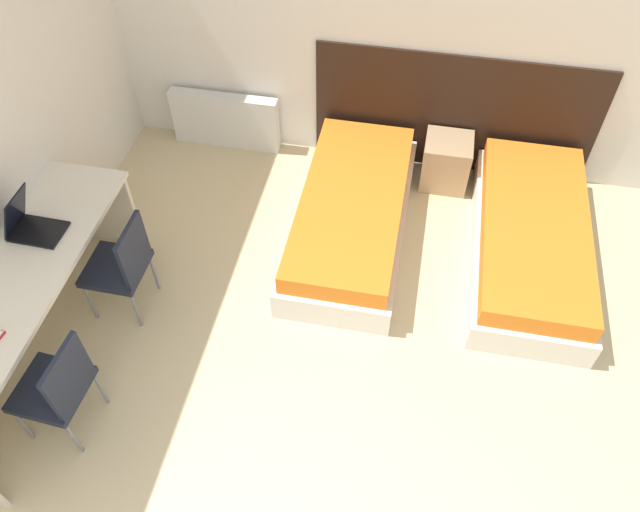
# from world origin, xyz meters

# --- Properties ---
(wall_back) EXTENTS (5.19, 0.05, 2.70)m
(wall_back) POSITION_xyz_m (0.00, 3.96, 1.35)
(wall_back) COLOR silver
(wall_back) RESTS_ON ground_plane
(headboard_panel) EXTENTS (2.37, 0.03, 1.12)m
(headboard_panel) POSITION_xyz_m (0.81, 3.92, 0.56)
(headboard_panel) COLOR black
(headboard_panel) RESTS_ON ground_plane
(bed_near_window) EXTENTS (0.86, 1.92, 0.42)m
(bed_near_window) POSITION_xyz_m (0.11, 2.93, 0.20)
(bed_near_window) COLOR silver
(bed_near_window) RESTS_ON ground_plane
(bed_near_door) EXTENTS (0.86, 1.92, 0.42)m
(bed_near_door) POSITION_xyz_m (1.51, 2.93, 0.20)
(bed_near_door) COLOR silver
(bed_near_door) RESTS_ON ground_plane
(nightstand) EXTENTS (0.40, 0.38, 0.45)m
(nightstand) POSITION_xyz_m (0.81, 3.70, 0.23)
(nightstand) COLOR tan
(nightstand) RESTS_ON ground_plane
(radiator) EXTENTS (0.99, 0.12, 0.53)m
(radiator) POSITION_xyz_m (-1.21, 3.84, 0.27)
(radiator) COLOR silver
(radiator) RESTS_ON ground_plane
(desk) EXTENTS (0.61, 2.19, 0.76)m
(desk) POSITION_xyz_m (-1.79, 1.42, 0.60)
(desk) COLOR beige
(desk) RESTS_ON ground_plane
(chair_near_laptop) EXTENTS (0.41, 0.41, 0.85)m
(chair_near_laptop) POSITION_xyz_m (-1.35, 1.90, 0.47)
(chair_near_laptop) COLOR black
(chair_near_laptop) RESTS_ON ground_plane
(chair_near_notebook) EXTENTS (0.43, 0.43, 0.85)m
(chair_near_notebook) POSITION_xyz_m (-1.35, 0.93, 0.47)
(chair_near_notebook) COLOR black
(chair_near_notebook) RESTS_ON ground_plane
(laptop) EXTENTS (0.35, 0.25, 0.33)m
(laptop) POSITION_xyz_m (-1.87, 1.83, 0.83)
(laptop) COLOR black
(laptop) RESTS_ON desk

